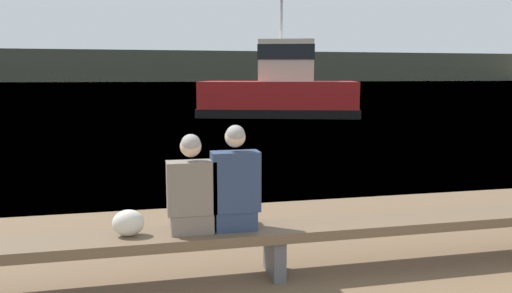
% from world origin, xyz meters
% --- Properties ---
extents(water_surface, '(240.00, 240.00, 0.00)m').
position_xyz_m(water_surface, '(0.00, 125.92, 0.00)').
color(water_surface, '#426B8E').
rests_on(water_surface, ground).
extents(far_shoreline, '(600.00, 12.00, 8.95)m').
position_xyz_m(far_shoreline, '(0.00, 150.85, 4.48)').
color(far_shoreline, '#424738').
rests_on(far_shoreline, ground).
extents(bench_main, '(8.51, 0.53, 0.50)m').
position_xyz_m(bench_main, '(-0.30, 3.17, 0.42)').
color(bench_main, brown).
rests_on(bench_main, ground).
extents(person_left, '(0.45, 0.36, 0.93)m').
position_xyz_m(person_left, '(-1.10, 3.17, 0.89)').
color(person_left, '#70665B').
rests_on(person_left, bench_main).
extents(person_right, '(0.45, 0.36, 1.00)m').
position_xyz_m(person_right, '(-0.68, 3.17, 0.93)').
color(person_right, navy).
rests_on(person_right, bench_main).
extents(shopping_bag, '(0.29, 0.19, 0.25)m').
position_xyz_m(shopping_bag, '(-1.68, 3.18, 0.62)').
color(shopping_bag, beige).
rests_on(shopping_bag, bench_main).
extents(tugboat_red, '(8.22, 5.70, 6.60)m').
position_xyz_m(tugboat_red, '(4.93, 21.92, 1.13)').
color(tugboat_red, '#A81919').
rests_on(tugboat_red, water_surface).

